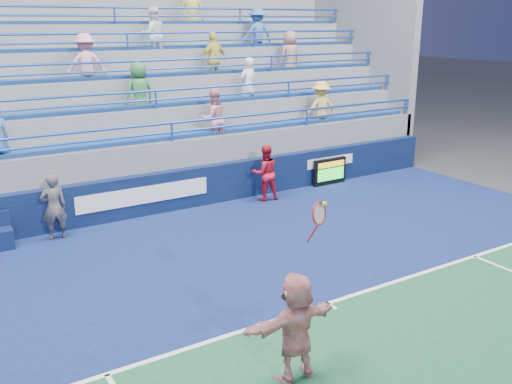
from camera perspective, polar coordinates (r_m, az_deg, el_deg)
ground at (r=10.65m, az=7.15°, el=-11.11°), size 120.00×120.00×0.00m
sponsor_wall at (r=15.64m, az=-7.87°, el=0.23°), size 18.00×0.32×1.10m
bleacher_stand at (r=18.82m, az=-12.79°, el=5.91°), size 18.00×5.60×6.13m
serve_speed_board at (r=18.02m, az=7.37°, el=2.04°), size 1.21×0.16×0.83m
judge_chair at (r=14.12m, az=-24.06°, el=-4.17°), size 0.49×0.49×0.83m
tennis_player at (r=8.26m, az=4.00°, el=-13.30°), size 1.52×0.50×2.62m
line_judge at (r=14.08m, az=-19.57°, el=-1.42°), size 0.59×0.40×1.59m
ball_girl at (r=16.20m, az=0.91°, el=1.92°), size 0.90×0.76×1.61m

